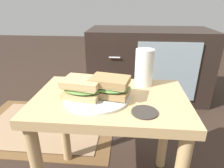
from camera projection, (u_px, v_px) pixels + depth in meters
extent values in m
cube|color=tan|center=(110.00, 101.00, 0.71)|extent=(0.56, 0.36, 0.04)
cylinder|color=tan|center=(64.00, 126.00, 0.95)|extent=(0.04, 0.04, 0.43)
cylinder|color=tan|center=(164.00, 131.00, 0.91)|extent=(0.04, 0.04, 0.43)
cube|color=black|center=(148.00, 64.00, 1.62)|extent=(0.96, 0.44, 0.58)
cube|color=#8C9EA8|center=(167.00, 73.00, 1.40)|extent=(0.44, 0.01, 0.44)
cylinder|color=silver|center=(115.00, 58.00, 1.38)|extent=(0.08, 0.01, 0.01)
cylinder|color=silver|center=(114.00, 85.00, 1.47)|extent=(0.08, 0.01, 0.01)
cube|color=brown|center=(46.00, 125.00, 1.30)|extent=(0.92, 0.63, 0.01)
cube|color=#937556|center=(46.00, 125.00, 1.30)|extent=(0.76, 0.52, 0.00)
cylinder|color=silver|center=(97.00, 97.00, 0.69)|extent=(0.24, 0.24, 0.01)
cube|color=tan|center=(83.00, 93.00, 0.68)|extent=(0.15, 0.12, 0.02)
ellipsoid|color=#608C42|center=(83.00, 88.00, 0.67)|extent=(0.16, 0.13, 0.02)
cube|color=beige|center=(82.00, 85.00, 0.67)|extent=(0.13, 0.11, 0.01)
cube|color=tan|center=(82.00, 82.00, 0.66)|extent=(0.14, 0.12, 0.02)
cube|color=#9E7A4C|center=(110.00, 92.00, 0.68)|extent=(0.15, 0.11, 0.02)
ellipsoid|color=#608C42|center=(110.00, 87.00, 0.67)|extent=(0.16, 0.12, 0.02)
cube|color=beige|center=(110.00, 84.00, 0.67)|extent=(0.14, 0.11, 0.01)
cube|color=#9E7A4C|center=(110.00, 80.00, 0.66)|extent=(0.15, 0.11, 0.02)
cylinder|color=silver|center=(144.00, 67.00, 0.77)|extent=(0.07, 0.07, 0.15)
cylinder|color=#B26014|center=(144.00, 69.00, 0.78)|extent=(0.07, 0.07, 0.12)
cylinder|color=white|center=(145.00, 53.00, 0.75)|extent=(0.07, 0.07, 0.01)
cylinder|color=#332D28|center=(145.00, 112.00, 0.60)|extent=(0.08, 0.08, 0.01)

